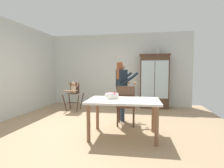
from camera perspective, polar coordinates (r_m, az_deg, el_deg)
name	(u,v)px	position (r m, az deg, el deg)	size (l,w,h in m)	color
ground_plane	(102,125)	(4.42, -3.35, -13.02)	(6.24, 6.24, 0.00)	tan
wall_back	(118,70)	(6.80, 2.07, 4.52)	(5.32, 0.06, 2.70)	silver
wall_left	(5,69)	(5.50, -31.12, 4.04)	(0.06, 5.32, 2.70)	silver
china_cabinet	(154,81)	(6.47, 13.40, 0.91)	(1.04, 0.48, 1.89)	#4C3323
ceramic_vase	(158,51)	(6.51, 14.53, 10.24)	(0.13, 0.13, 0.27)	#B2B7B2
high_chair_with_toddler	(73,91)	(6.06, -12.25, -2.12)	(0.61, 0.71, 0.95)	#4C3323
adult_person	(122,84)	(4.67, 3.14, 0.03)	(0.65, 0.65, 1.53)	#33425B
dining_table	(123,105)	(3.55, 3.67, -6.60)	(1.44, 0.97, 0.74)	silver
birthday_cake	(112,96)	(3.66, -0.05, -3.82)	(0.28, 0.28, 0.19)	white
dining_chair_far_side	(126,103)	(4.22, 4.43, -6.06)	(0.46, 0.46, 0.96)	#4C3323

